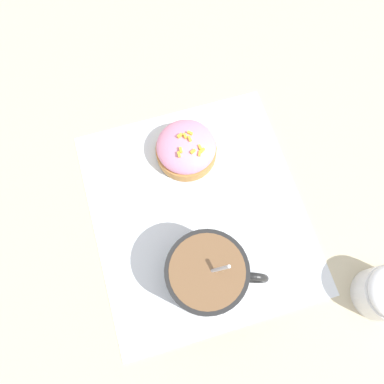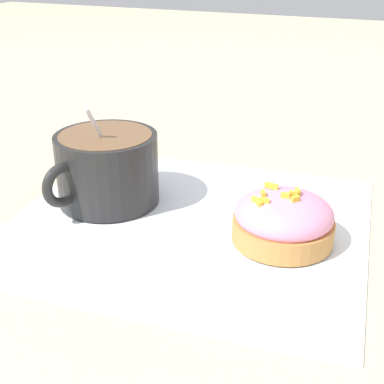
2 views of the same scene
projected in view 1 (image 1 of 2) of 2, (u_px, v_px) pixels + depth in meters
The scene contains 4 objects.
ground_plane at pixel (198, 212), 0.51m from camera, with size 3.00×3.00×0.00m, color #C6B793.
paper_napkin at pixel (198, 212), 0.50m from camera, with size 0.34×0.31×0.00m.
coffee_cup at pixel (207, 274), 0.44m from camera, with size 0.10×0.12×0.10m.
frosted_pastry at pixel (184, 149), 0.51m from camera, with size 0.08×0.08×0.05m.
Camera 1 is at (0.13, -0.03, 0.49)m, focal length 35.00 mm.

